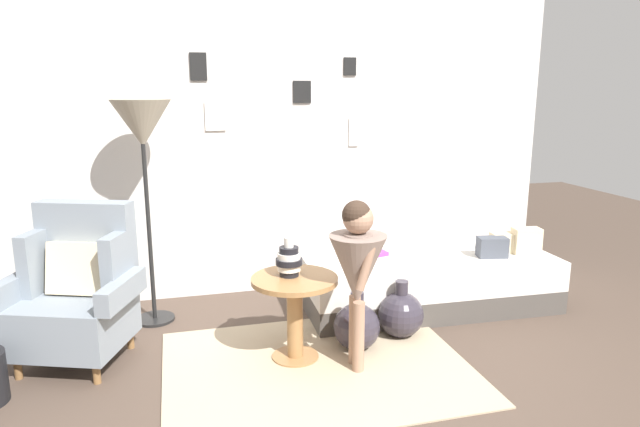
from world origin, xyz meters
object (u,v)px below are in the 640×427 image
side_table (295,301)px  floor_lamp (142,132)px  armchair (78,291)px  book_on_daybed (371,253)px  demijohn_far (401,314)px  vase_striped (289,260)px  person_child (357,265)px  daybed (428,281)px  demijohn_near (357,326)px

side_table → floor_lamp: floor_lamp is taller
armchair → side_table: 1.34m
book_on_daybed → demijohn_far: bearing=-89.9°
vase_striped → person_child: person_child is taller
armchair → daybed: size_ratio=0.50×
demijohn_far → daybed: bearing=47.8°
side_table → demijohn_far: 0.80m
armchair → vase_striped: armchair is taller
book_on_daybed → demijohn_near: 0.83m
side_table → person_child: (0.33, -0.21, 0.28)m
person_child → book_on_daybed: bearing=65.4°
side_table → book_on_daybed: size_ratio=2.43×
armchair → book_on_daybed: bearing=10.4°
book_on_daybed → demijohn_far: book_on_daybed is taller
side_table → demijohn_far: bearing=9.8°
book_on_daybed → demijohn_near: book_on_daybed is taller
vase_striped → demijohn_near: (0.44, -0.01, -0.48)m
armchair → book_on_daybed: size_ratio=4.41×
side_table → floor_lamp: 1.56m
demijohn_near → demijohn_far: demijohn_far is taller
daybed → demijohn_far: daybed is taller
daybed → demijohn_far: (-0.42, -0.46, -0.04)m
floor_lamp → demijohn_far: 2.15m
floor_lamp → armchair: bearing=-131.0°
side_table → vase_striped: vase_striped is taller
daybed → armchair: bearing=-174.5°
demijohn_far → floor_lamp: bearing=156.5°
daybed → vase_striped: (-1.20, -0.55, 0.43)m
armchair → demijohn_near: 1.75m
armchair → floor_lamp: floor_lamp is taller
vase_striped → demijohn_far: bearing=6.7°
armchair → person_child: bearing=-19.3°
demijohn_far → side_table: bearing=-170.2°
side_table → book_on_daybed: 1.06m
side_table → person_child: 0.48m
book_on_daybed → floor_lamp: bearing=176.2°
armchair → side_table: (1.29, -0.36, -0.06)m
armchair → daybed: 2.49m
vase_striped → armchair: bearing=165.9°
armchair → floor_lamp: 1.13m
vase_striped → person_child: size_ratio=0.23×
armchair → demijohn_far: (2.05, -0.22, -0.28)m
armchair → person_child: 1.73m
daybed → side_table: (-1.18, -0.59, 0.18)m
side_table → demijohn_near: size_ratio=1.38×
daybed → floor_lamp: 2.37m
demijohn_near → side_table: bearing=-176.2°
person_child → daybed: bearing=43.4°
person_child → book_on_daybed: (0.43, 0.94, -0.24)m
armchair → daybed: bearing=5.5°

